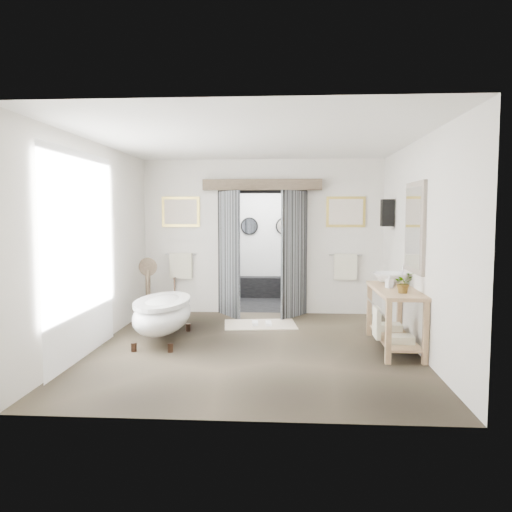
# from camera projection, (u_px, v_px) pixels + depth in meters

# --- Properties ---
(ground_plane) EXTENTS (5.00, 5.00, 0.00)m
(ground_plane) POSITION_uv_depth(u_px,v_px,m) (253.00, 348.00, 7.04)
(ground_plane) COLOR brown
(room_shell) EXTENTS (4.52, 5.02, 2.91)m
(room_shell) POSITION_uv_depth(u_px,v_px,m) (250.00, 216.00, 6.76)
(room_shell) COLOR beige
(room_shell) RESTS_ON ground_plane
(shower_room) EXTENTS (2.22, 2.01, 2.51)m
(shower_room) POSITION_uv_depth(u_px,v_px,m) (266.00, 258.00, 10.93)
(shower_room) COLOR black
(shower_room) RESTS_ON ground_plane
(back_wall_dressing) EXTENTS (3.82, 0.74, 2.52)m
(back_wall_dressing) POSITION_uv_depth(u_px,v_px,m) (262.00, 231.00, 9.21)
(back_wall_dressing) COLOR black
(back_wall_dressing) RESTS_ON ground_plane
(clawfoot_tub) EXTENTS (0.77, 1.73, 0.84)m
(clawfoot_tub) POSITION_uv_depth(u_px,v_px,m) (163.00, 313.00, 7.40)
(clawfoot_tub) COLOR black
(clawfoot_tub) RESTS_ON ground_plane
(vanity) EXTENTS (0.57, 1.60, 0.85)m
(vanity) POSITION_uv_depth(u_px,v_px,m) (393.00, 313.00, 6.95)
(vanity) COLOR tan
(vanity) RESTS_ON ground_plane
(pedestal_mirror) EXTENTS (0.33, 0.21, 1.12)m
(pedestal_mirror) POSITION_uv_depth(u_px,v_px,m) (148.00, 293.00, 8.82)
(pedestal_mirror) COLOR brown
(pedestal_mirror) RESTS_ON ground_plane
(rug) EXTENTS (1.29, 0.94, 0.01)m
(rug) POSITION_uv_depth(u_px,v_px,m) (260.00, 324.00, 8.48)
(rug) COLOR beige
(rug) RESTS_ON ground_plane
(slippers) EXTENTS (0.35, 0.25, 0.05)m
(slippers) POSITION_uv_depth(u_px,v_px,m) (262.00, 323.00, 8.43)
(slippers) COLOR white
(slippers) RESTS_ON rug
(basin) EXTENTS (0.67, 0.67, 0.18)m
(basin) POSITION_uv_depth(u_px,v_px,m) (391.00, 279.00, 7.29)
(basin) COLOR white
(basin) RESTS_ON vanity
(plant) EXTENTS (0.31, 0.30, 0.27)m
(plant) POSITION_uv_depth(u_px,v_px,m) (403.00, 283.00, 6.53)
(plant) COLOR gray
(plant) RESTS_ON vanity
(soap_bottle_a) EXTENTS (0.11, 0.11, 0.19)m
(soap_bottle_a) POSITION_uv_depth(u_px,v_px,m) (389.00, 281.00, 6.99)
(soap_bottle_a) COLOR gray
(soap_bottle_a) RESTS_ON vanity
(soap_bottle_b) EXTENTS (0.13, 0.13, 0.15)m
(soap_bottle_b) POSITION_uv_depth(u_px,v_px,m) (383.00, 277.00, 7.58)
(soap_bottle_b) COLOR gray
(soap_bottle_b) RESTS_ON vanity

